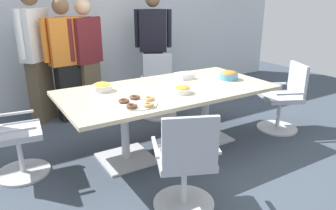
# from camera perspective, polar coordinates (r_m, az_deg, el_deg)

# --- Properties ---
(ground_plane) EXTENTS (10.00, 10.00, 0.01)m
(ground_plane) POSITION_cam_1_polar(r_m,az_deg,el_deg) (3.90, 0.00, -7.73)
(ground_plane) COLOR #3D4754
(back_wall) EXTENTS (8.00, 0.10, 2.80)m
(back_wall) POSITION_cam_1_polar(r_m,az_deg,el_deg) (5.68, -13.15, 15.07)
(back_wall) COLOR silver
(back_wall) RESTS_ON ground
(conference_table) EXTENTS (2.40, 1.20, 0.75)m
(conference_table) POSITION_cam_1_polar(r_m,az_deg,el_deg) (3.66, 0.00, 1.11)
(conference_table) COLOR #CCB793
(conference_table) RESTS_ON ground
(office_chair_0) EXTENTS (0.72, 0.72, 0.91)m
(office_chair_0) POSITION_cam_1_polar(r_m,az_deg,el_deg) (4.82, -1.72, 2.87)
(office_chair_0) COLOR silver
(office_chair_0) RESTS_ON ground
(office_chair_1) EXTENTS (0.60, 0.60, 0.91)m
(office_chair_1) POSITION_cam_1_polar(r_m,az_deg,el_deg) (3.54, -26.20, -5.41)
(office_chair_1) COLOR silver
(office_chair_1) RESTS_ON ground
(office_chair_2) EXTENTS (0.71, 0.71, 0.91)m
(office_chair_2) POSITION_cam_1_polar(r_m,az_deg,el_deg) (2.69, 3.18, -11.00)
(office_chair_2) COLOR silver
(office_chair_2) RESTS_ON ground
(office_chair_3) EXTENTS (0.71, 0.71, 0.91)m
(office_chair_3) POSITION_cam_1_polar(r_m,az_deg,el_deg) (4.56, 20.01, 0.70)
(office_chair_3) COLOR silver
(office_chair_3) RESTS_ON ground
(person_standing_0) EXTENTS (0.51, 0.46, 1.86)m
(person_standing_0) POSITION_cam_1_polar(r_m,az_deg,el_deg) (4.82, -22.45, 8.43)
(person_standing_0) COLOR brown
(person_standing_0) RESTS_ON ground
(person_standing_1) EXTENTS (0.62, 0.28, 1.72)m
(person_standing_1) POSITION_cam_1_polar(r_m,az_deg,el_deg) (4.75, -17.79, 7.81)
(person_standing_1) COLOR black
(person_standing_1) RESTS_ON ground
(person_standing_2) EXTENTS (0.59, 0.38, 1.70)m
(person_standing_2) POSITION_cam_1_polar(r_m,az_deg,el_deg) (4.86, -14.32, 8.22)
(person_standing_2) COLOR brown
(person_standing_2) RESTS_ON ground
(person_standing_3) EXTENTS (0.57, 0.41, 1.80)m
(person_standing_3) POSITION_cam_1_polar(r_m,az_deg,el_deg) (5.41, -2.65, 10.46)
(person_standing_3) COLOR black
(person_standing_3) RESTS_ON ground
(snack_bowl_chips_orange) EXTENTS (0.19, 0.19, 0.08)m
(snack_bowl_chips_orange) POSITION_cam_1_polar(r_m,az_deg,el_deg) (3.43, 2.57, 2.77)
(snack_bowl_chips_orange) COLOR white
(snack_bowl_chips_orange) RESTS_ON conference_table
(snack_bowl_chips_yellow) EXTENTS (0.21, 0.21, 0.10)m
(snack_bowl_chips_yellow) POSITION_cam_1_polar(r_m,az_deg,el_deg) (3.59, -11.71, 3.22)
(snack_bowl_chips_yellow) COLOR white
(snack_bowl_chips_yellow) RESTS_ON conference_table
(snack_bowl_pretzels) EXTENTS (0.23, 0.23, 0.11)m
(snack_bowl_pretzels) POSITION_cam_1_polar(r_m,az_deg,el_deg) (4.07, 10.82, 5.28)
(snack_bowl_pretzels) COLOR #4C9EC6
(snack_bowl_pretzels) RESTS_ON conference_table
(donut_platter) EXTENTS (0.38, 0.38, 0.04)m
(donut_platter) POSITION_cam_1_polar(r_m,az_deg,el_deg) (3.10, -5.41, 0.45)
(donut_platter) COLOR white
(donut_platter) RESTS_ON conference_table
(napkin_pile) EXTENTS (0.19, 0.19, 0.07)m
(napkin_pile) POSITION_cam_1_polar(r_m,az_deg,el_deg) (4.06, 2.98, 5.25)
(napkin_pile) COLOR white
(napkin_pile) RESTS_ON conference_table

